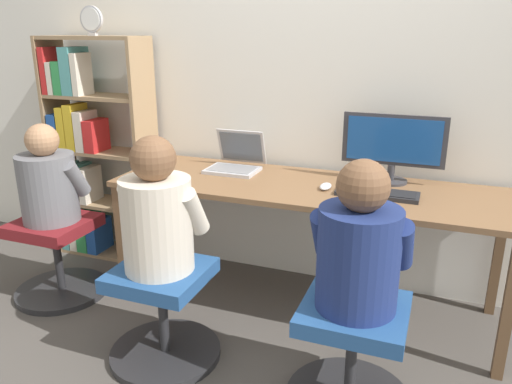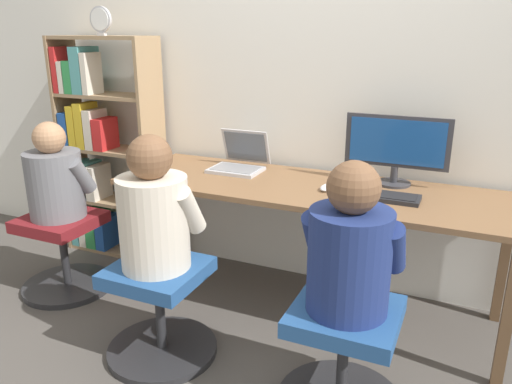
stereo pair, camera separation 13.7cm
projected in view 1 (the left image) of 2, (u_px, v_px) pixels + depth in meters
ground_plane at (285, 336)px, 2.69m from camera, size 14.00×14.00×0.00m
wall_back at (328, 78)px, 2.96m from camera, size 10.00×0.05×2.60m
desk at (306, 196)px, 2.79m from camera, size 2.16×0.69×0.75m
desktop_monitor at (393, 146)px, 2.75m from camera, size 0.56×0.19×0.38m
laptop at (235, 162)px, 3.05m from camera, size 0.31×0.30×0.23m
keyboard at (377, 193)px, 2.58m from camera, size 0.42×0.15×0.03m
computer_mouse_by_keyboard at (326, 186)px, 2.69m from camera, size 0.06×0.12×0.03m
office_chair_left at (351, 355)px, 2.13m from camera, size 0.55×0.55×0.49m
office_chair_right at (163, 312)px, 2.45m from camera, size 0.55×0.55×0.49m
person_at_monitor at (359, 247)px, 1.98m from camera, size 0.41×0.33×0.62m
person_at_laptop at (157, 214)px, 2.30m from camera, size 0.40×0.33×0.64m
bookshelf at (88, 154)px, 3.49m from camera, size 0.75×0.27×1.54m
desk_clock at (91, 20)px, 3.10m from camera, size 0.16×0.03×0.18m
office_chair_side at (58, 256)px, 3.06m from camera, size 0.55×0.55×0.49m
person_near_shelf at (48, 181)px, 2.91m from camera, size 0.40×0.33×0.58m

